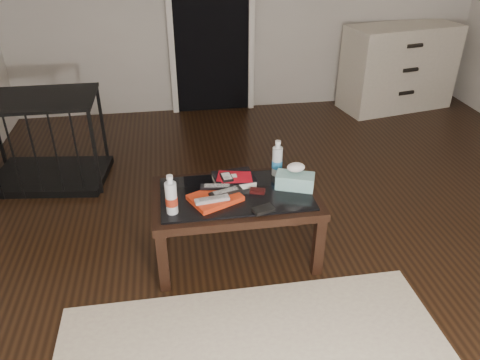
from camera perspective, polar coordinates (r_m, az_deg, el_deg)
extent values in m
plane|color=black|center=(3.28, 8.50, -6.73)|extent=(5.00, 5.00, 0.00)
cube|color=black|center=(5.07, -3.58, 19.25)|extent=(0.80, 0.05, 2.00)
cube|color=silver|center=(5.02, -8.59, 18.89)|extent=(0.06, 0.04, 2.04)
cube|color=silver|center=(5.10, 1.44, 19.36)|extent=(0.06, 0.04, 2.04)
cube|color=black|center=(2.75, -9.36, -9.82)|extent=(0.06, 0.06, 0.40)
cube|color=black|center=(2.86, 9.52, -7.98)|extent=(0.06, 0.06, 0.40)
cube|color=black|center=(3.17, -9.49, -3.84)|extent=(0.06, 0.06, 0.40)
cube|color=black|center=(3.27, 6.83, -2.46)|extent=(0.06, 0.06, 0.40)
cube|color=black|center=(2.84, -0.53, -2.21)|extent=(1.00, 0.60, 0.05)
cube|color=black|center=(2.83, -0.53, -1.68)|extent=(0.90, 0.50, 0.01)
cube|color=beige|center=(5.55, 18.76, 12.86)|extent=(1.27, 0.72, 0.90)
cylinder|color=black|center=(5.38, 19.59, 9.97)|extent=(0.18, 0.07, 0.04)
cylinder|color=black|center=(5.31, 20.06, 12.49)|extent=(0.18, 0.07, 0.04)
cylinder|color=black|center=(5.25, 20.54, 15.08)|extent=(0.18, 0.07, 0.04)
cube|color=black|center=(4.18, -21.98, 0.44)|extent=(0.97, 0.71, 0.06)
cube|color=black|center=(3.92, -23.84, 8.99)|extent=(0.97, 0.71, 0.02)
cube|color=black|center=(3.71, -17.24, 3.16)|extent=(0.03, 0.03, 0.70)
cube|color=black|center=(4.21, -16.43, 6.56)|extent=(0.03, 0.03, 0.70)
cube|color=red|center=(2.75, -3.04, -2.19)|extent=(0.34, 0.31, 0.03)
cube|color=#A7A7AB|center=(2.69, -3.43, -2.36)|extent=(0.21, 0.08, 0.02)
cube|color=black|center=(2.76, -1.76, -1.44)|extent=(0.21, 0.11, 0.02)
cube|color=black|center=(2.81, -2.82, -0.82)|extent=(0.21, 0.08, 0.02)
cube|color=black|center=(2.92, -0.76, 0.07)|extent=(0.27, 0.23, 0.05)
cube|color=#B50C1A|center=(2.90, -0.89, 0.47)|extent=(0.22, 0.18, 0.01)
cube|color=black|center=(2.87, -1.65, 0.37)|extent=(0.08, 0.11, 0.02)
cube|color=black|center=(2.82, 2.14, -1.35)|extent=(0.10, 0.07, 0.02)
cube|color=black|center=(2.66, 2.88, -3.61)|extent=(0.14, 0.10, 0.02)
cylinder|color=silver|center=(2.61, -8.40, -1.74)|extent=(0.08, 0.08, 0.24)
cylinder|color=silver|center=(2.98, 4.57, 2.70)|extent=(0.07, 0.07, 0.24)
cube|color=teal|center=(2.88, 6.72, -0.11)|extent=(0.26, 0.19, 0.09)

